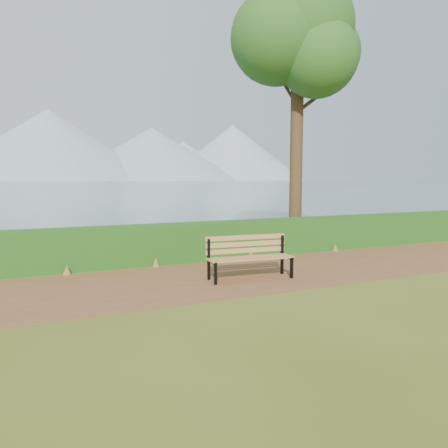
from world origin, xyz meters
name	(u,v)px	position (x,y,z in m)	size (l,w,h in m)	color
ground	(231,280)	(0.00, 0.00, 0.00)	(140.00, 140.00, 0.00)	#4A5418
path	(225,277)	(0.00, 0.30, 0.01)	(40.00, 3.40, 0.01)	brown
hedge	(189,242)	(0.00, 2.60, 0.50)	(32.00, 0.85, 1.00)	#1A4112
water	(29,182)	(0.00, 260.00, 0.01)	(700.00, 510.00, 0.00)	slate
mountains	(13,148)	(-9.17, 406.05, 27.70)	(585.00, 190.00, 70.00)	#8297AD
bench	(249,254)	(0.43, -0.01, 0.55)	(1.94, 0.74, 0.95)	black
tree	(298,36)	(4.65, 4.43, 7.00)	(4.88, 4.04, 9.42)	#392717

